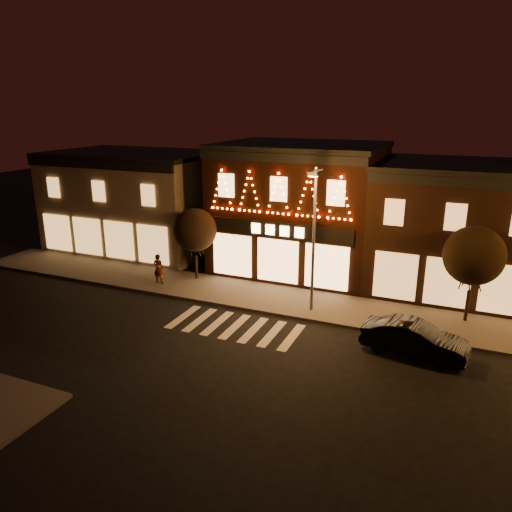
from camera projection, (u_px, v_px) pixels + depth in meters
The scene contains 10 objects.
ground at pixel (195, 364), 20.93m from camera, with size 120.00×120.00×0.00m, color black.
sidewalk_far at pixel (298, 303), 27.18m from camera, with size 44.00×4.00×0.15m, color #47423D.
building_left at pixel (136, 200), 37.02m from camera, with size 12.20×8.28×7.30m.
building_pulp at pixel (300, 208), 31.97m from camera, with size 10.20×8.34×8.30m.
building_right_a at pixel (455, 227), 28.53m from camera, with size 9.20×8.28×7.50m.
streetlamp_mid at pixel (314, 230), 24.61m from camera, with size 0.63×1.73×7.54m.
tree_left at pixel (195, 230), 29.89m from camera, with size 2.67×2.67×4.47m.
tree_right at pixel (474, 256), 23.80m from camera, with size 2.93×2.93×4.90m.
dark_sedan at pixel (414, 339), 21.56m from camera, with size 1.59×4.56×1.50m, color black.
pedestrian at pixel (158, 269), 29.75m from camera, with size 0.67×0.44×1.83m, color gray.
Camera 1 is at (9.74, -16.08, 10.63)m, focal length 34.35 mm.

